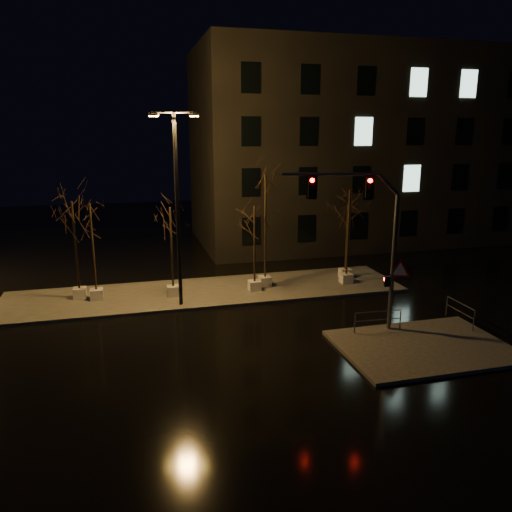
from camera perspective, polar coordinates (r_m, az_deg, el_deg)
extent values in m
plane|color=black|center=(22.56, -2.97, -8.92)|extent=(90.00, 90.00, 0.00)
cube|color=#3F3D38|center=(28.08, -5.48, -4.12)|extent=(22.00, 5.00, 0.15)
cube|color=#3F3D38|center=(22.27, 18.57, -9.79)|extent=(7.00, 5.00, 0.15)
cube|color=black|center=(42.46, 10.87, 12.05)|extent=(25.00, 12.00, 15.00)
cube|color=beige|center=(28.31, -19.50, -3.99)|extent=(0.65, 0.65, 0.55)
cylinder|color=black|center=(27.65, -19.93, 1.13)|extent=(0.11, 0.11, 4.64)
cube|color=beige|center=(27.81, -17.74, -4.16)|extent=(0.65, 0.65, 0.55)
cylinder|color=black|center=(27.15, -18.14, 0.97)|extent=(0.11, 0.11, 4.56)
cube|color=beige|center=(27.41, -9.42, -3.94)|extent=(0.65, 0.65, 0.55)
cylinder|color=black|center=(26.77, -9.63, 0.98)|extent=(0.11, 0.11, 4.28)
cube|color=beige|center=(27.93, -0.17, -3.39)|extent=(0.65, 0.65, 0.55)
cylinder|color=black|center=(27.31, -0.17, 1.37)|extent=(0.11, 0.11, 4.21)
cube|color=beige|center=(28.76, 1.04, -2.88)|extent=(0.65, 0.65, 0.55)
cylinder|color=black|center=(28.00, 1.07, 3.35)|extent=(0.11, 0.11, 5.80)
cube|color=beige|center=(29.77, 10.25, -2.52)|extent=(0.65, 0.65, 0.55)
cylinder|color=black|center=(29.12, 10.48, 2.64)|extent=(0.11, 0.11, 4.91)
cube|color=beige|center=(30.83, 10.15, -1.94)|extent=(0.65, 0.65, 0.55)
cylinder|color=black|center=(30.30, 10.33, 2.16)|extent=(0.11, 0.11, 3.95)
cylinder|color=#55585C|center=(22.62, 15.39, -0.85)|extent=(0.18, 0.18, 6.05)
cylinder|color=#55585C|center=(21.49, 8.51, 9.24)|extent=(3.90, 1.32, 0.14)
cube|color=black|center=(21.78, 12.82, 7.64)|extent=(0.35, 0.30, 0.91)
cube|color=black|center=(21.48, 6.40, 7.81)|extent=(0.35, 0.30, 0.91)
cube|color=black|center=(22.78, 14.71, -2.81)|extent=(0.27, 0.24, 0.45)
cone|color=red|center=(22.72, 16.11, -1.63)|extent=(1.01, 0.34, 1.05)
sphere|color=#FF0C07|center=(22.00, 16.00, 8.30)|extent=(0.18, 0.18, 0.18)
cylinder|color=black|center=(24.93, -8.95, 4.91)|extent=(0.19, 0.19, 9.52)
cylinder|color=black|center=(24.64, -9.38, 15.91)|extent=(2.06, 0.58, 0.10)
cube|color=yellow|center=(24.78, -11.63, 15.47)|extent=(0.53, 0.37, 0.19)
cube|color=yellow|center=(24.52, -7.08, 15.66)|extent=(0.53, 0.37, 0.19)
cylinder|color=#55585C|center=(22.54, 11.22, -7.58)|extent=(0.05, 0.05, 0.88)
cylinder|color=#55585C|center=(23.40, 16.16, -7.06)|extent=(0.05, 0.05, 0.88)
cylinder|color=#55585C|center=(22.78, 13.81, -6.18)|extent=(2.15, 0.19, 0.04)
cylinder|color=#55585C|center=(22.91, 13.75, -7.10)|extent=(2.15, 0.19, 0.04)
cylinder|color=#55585C|center=(24.32, 23.63, -6.87)|extent=(0.05, 0.05, 0.91)
cylinder|color=#55585C|center=(25.85, 20.95, -5.39)|extent=(0.05, 0.05, 0.91)
cylinder|color=#55585C|center=(24.91, 22.35, -5.01)|extent=(0.08, 2.03, 0.04)
cylinder|color=#55585C|center=(25.04, 22.27, -5.89)|extent=(0.08, 2.03, 0.04)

